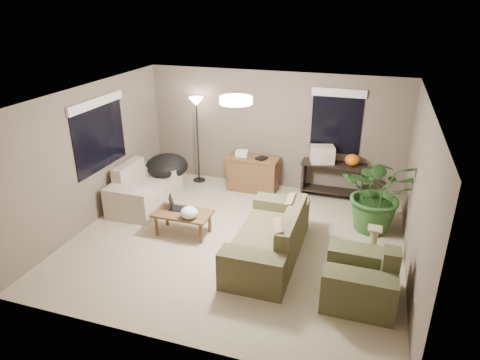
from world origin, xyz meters
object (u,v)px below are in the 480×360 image
(floor_lamp, at_px, (197,112))
(loveseat, at_px, (144,191))
(main_sofa, at_px, (271,241))
(houseplant, at_px, (378,201))
(desk, at_px, (253,174))
(cat_scratching_post, at_px, (373,243))
(console_table, at_px, (333,178))
(papasan_chair, at_px, (167,170))
(coffee_table, at_px, (183,216))
(armchair, at_px, (361,280))

(floor_lamp, bearing_deg, loveseat, -111.39)
(main_sofa, xyz_separation_m, houseplant, (1.57, 1.45, 0.26))
(main_sofa, bearing_deg, loveseat, 159.92)
(main_sofa, distance_m, desk, 2.61)
(desk, bearing_deg, cat_scratching_post, -35.88)
(loveseat, xyz_separation_m, floor_lamp, (0.57, 1.47, 1.30))
(main_sofa, xyz_separation_m, cat_scratching_post, (1.56, 0.55, -0.08))
(houseplant, xyz_separation_m, cat_scratching_post, (-0.01, -0.89, -0.34))
(loveseat, bearing_deg, main_sofa, -20.08)
(console_table, bearing_deg, cat_scratching_post, -66.08)
(desk, bearing_deg, main_sofa, -67.34)
(floor_lamp, bearing_deg, console_table, 0.85)
(main_sofa, relative_size, papasan_chair, 1.85)
(loveseat, distance_m, coffee_table, 1.49)
(loveseat, relative_size, cat_scratching_post, 3.20)
(papasan_chair, height_order, floor_lamp, floor_lamp)
(houseplant, bearing_deg, cat_scratching_post, -90.83)
(console_table, height_order, papasan_chair, papasan_chair)
(loveseat, bearing_deg, cat_scratching_post, -6.45)
(loveseat, xyz_separation_m, armchair, (4.32, -1.69, 0.00))
(armchair, bearing_deg, main_sofa, 155.94)
(desk, xyz_separation_m, papasan_chair, (-1.75, -0.57, 0.09))
(floor_lamp, height_order, houseplant, floor_lamp)
(loveseat, height_order, papasan_chair, loveseat)
(desk, relative_size, houseplant, 0.77)
(loveseat, distance_m, console_table, 3.87)
(loveseat, bearing_deg, console_table, 23.03)
(loveseat, relative_size, console_table, 1.23)
(main_sofa, bearing_deg, papasan_chair, 146.22)
(cat_scratching_post, bearing_deg, coffee_table, -174.23)
(armchair, distance_m, desk, 3.90)
(papasan_chair, relative_size, cat_scratching_post, 2.38)
(console_table, height_order, cat_scratching_post, console_table)
(coffee_table, bearing_deg, main_sofa, -7.93)
(console_table, height_order, houseplant, houseplant)
(main_sofa, bearing_deg, coffee_table, 172.07)
(main_sofa, height_order, coffee_table, main_sofa)
(console_table, bearing_deg, desk, -174.60)
(console_table, height_order, floor_lamp, floor_lamp)
(console_table, bearing_deg, floor_lamp, -179.15)
(loveseat, height_order, cat_scratching_post, loveseat)
(loveseat, distance_m, armchair, 4.64)
(loveseat, relative_size, floor_lamp, 0.84)
(loveseat, height_order, armchair, same)
(armchair, relative_size, cat_scratching_post, 2.00)
(armchair, xyz_separation_m, desk, (-2.44, 3.05, 0.08))
(desk, distance_m, console_table, 1.68)
(houseplant, bearing_deg, coffee_table, -159.26)
(console_table, xyz_separation_m, houseplant, (0.91, -1.12, 0.12))
(armchair, xyz_separation_m, console_table, (-0.76, 3.21, 0.14))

